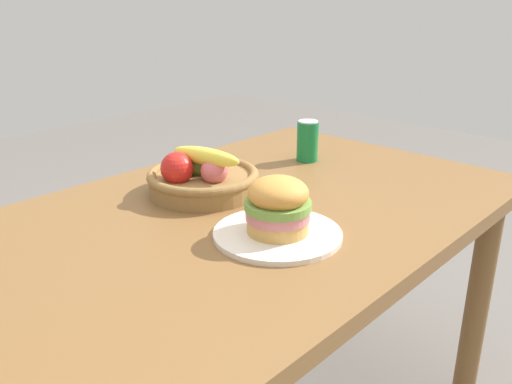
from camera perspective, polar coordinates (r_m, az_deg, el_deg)
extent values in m
cube|color=brown|center=(1.34, -0.49, -2.34)|extent=(1.40, 0.90, 0.04)
cylinder|color=brown|center=(1.82, 22.34, -10.56)|extent=(0.07, 0.07, 0.71)
cylinder|color=brown|center=(2.14, 3.72, -4.21)|extent=(0.07, 0.07, 0.71)
cylinder|color=silver|center=(1.17, 2.28, -4.44)|extent=(0.28, 0.28, 0.01)
cylinder|color=tan|center=(1.16, 2.29, -3.50)|extent=(0.13, 0.13, 0.03)
cylinder|color=#C67075|center=(1.15, 2.31, -2.32)|extent=(0.14, 0.14, 0.02)
cylinder|color=olive|center=(1.14, 2.33, -1.39)|extent=(0.14, 0.14, 0.02)
ellipsoid|color=gold|center=(1.13, 2.35, -0.08)|extent=(0.13, 0.13, 0.07)
cylinder|color=#147238|center=(1.68, 5.45, 5.32)|extent=(0.07, 0.07, 0.12)
cylinder|color=silver|center=(1.66, 5.52, 7.42)|extent=(0.06, 0.06, 0.00)
cylinder|color=olive|center=(1.41, -5.57, 0.85)|extent=(0.28, 0.28, 0.05)
torus|color=olive|center=(1.41, -5.60, 1.81)|extent=(0.29, 0.29, 0.02)
sphere|color=maroon|center=(1.42, -4.99, 3.13)|extent=(0.07, 0.07, 0.07)
sphere|color=#6BAD38|center=(1.42, -6.13, 3.19)|extent=(0.08, 0.08, 0.08)
sphere|color=red|center=(1.37, -8.33, 2.48)|extent=(0.08, 0.08, 0.08)
sphere|color=#D16066|center=(1.36, -4.44, 2.26)|extent=(0.07, 0.07, 0.07)
ellipsoid|color=yellow|center=(1.36, -5.35, 3.78)|extent=(0.09, 0.21, 0.05)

